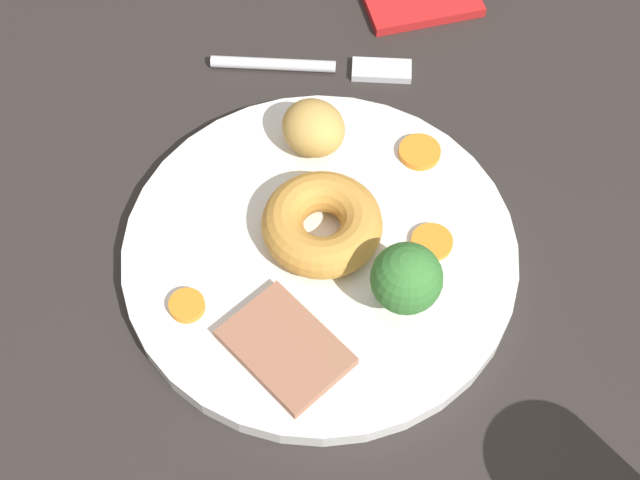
# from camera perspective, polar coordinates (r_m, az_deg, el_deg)

# --- Properties ---
(dining_table) EXTENTS (1.20, 0.84, 0.04)m
(dining_table) POSITION_cam_1_polar(r_m,az_deg,el_deg) (0.64, -1.97, -2.41)
(dining_table) COLOR #2B2623
(dining_table) RESTS_ON ground
(dinner_plate) EXTENTS (0.26, 0.26, 0.01)m
(dinner_plate) POSITION_cam_1_polar(r_m,az_deg,el_deg) (0.62, -0.00, -0.82)
(dinner_plate) COLOR white
(dinner_plate) RESTS_ON dining_table
(meat_slice_main) EXTENTS (0.09, 0.09, 0.01)m
(meat_slice_main) POSITION_cam_1_polar(r_m,az_deg,el_deg) (0.58, -1.88, -6.51)
(meat_slice_main) COLOR #9E664C
(meat_slice_main) RESTS_ON dinner_plate
(yorkshire_pudding) EXTENTS (0.08, 0.08, 0.03)m
(yorkshire_pudding) POSITION_cam_1_polar(r_m,az_deg,el_deg) (0.61, 0.12, 0.97)
(yorkshire_pudding) COLOR #C68938
(yorkshire_pudding) RESTS_ON dinner_plate
(roast_potato_left) EXTENTS (0.06, 0.06, 0.04)m
(roast_potato_left) POSITION_cam_1_polar(r_m,az_deg,el_deg) (0.65, -0.40, 6.78)
(roast_potato_left) COLOR tan
(roast_potato_left) RESTS_ON dinner_plate
(carrot_coin_front) EXTENTS (0.03, 0.03, 0.01)m
(carrot_coin_front) POSITION_cam_1_polar(r_m,az_deg,el_deg) (0.66, 6.04, 5.31)
(carrot_coin_front) COLOR orange
(carrot_coin_front) RESTS_ON dinner_plate
(carrot_coin_back) EXTENTS (0.03, 0.03, 0.00)m
(carrot_coin_back) POSITION_cam_1_polar(r_m,az_deg,el_deg) (0.62, 6.78, -0.12)
(carrot_coin_back) COLOR orange
(carrot_coin_back) RESTS_ON dinner_plate
(carrot_coin_side) EXTENTS (0.02, 0.02, 0.01)m
(carrot_coin_side) POSITION_cam_1_polar(r_m,az_deg,el_deg) (0.60, -8.05, -3.94)
(carrot_coin_side) COLOR orange
(carrot_coin_side) RESTS_ON dinner_plate
(broccoli_floret) EXTENTS (0.04, 0.04, 0.06)m
(broccoli_floret) POSITION_cam_1_polar(r_m,az_deg,el_deg) (0.57, 5.24, -2.38)
(broccoli_floret) COLOR #8CB766
(broccoli_floret) RESTS_ON dinner_plate
(fork) EXTENTS (0.03, 0.15, 0.01)m
(fork) POSITION_cam_1_polar(r_m,az_deg,el_deg) (0.73, -0.13, 10.44)
(fork) COLOR silver
(fork) RESTS_ON dining_table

